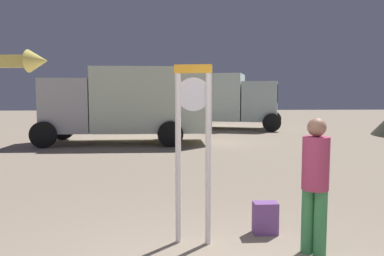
{
  "coord_description": "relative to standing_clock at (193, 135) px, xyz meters",
  "views": [
    {
      "loc": [
        -0.49,
        -2.81,
        1.83
      ],
      "look_at": [
        -0.09,
        4.14,
        1.2
      ],
      "focal_mm": 34.76,
      "sensor_mm": 36.0,
      "label": 1
    }
  ],
  "objects": [
    {
      "name": "backpack",
      "position": [
        0.97,
        0.25,
        -1.13
      ],
      "size": [
        0.31,
        0.24,
        0.42
      ],
      "color": "#78478F",
      "rests_on": "ground_plane"
    },
    {
      "name": "box_truck_far",
      "position": [
        2.15,
        15.41,
        0.25
      ],
      "size": [
        6.88,
        4.24,
        2.89
      ],
      "color": "silver",
      "rests_on": "ground_plane"
    },
    {
      "name": "box_truck_near",
      "position": [
        -1.71,
        9.62,
        0.21
      ],
      "size": [
        6.27,
        2.57,
        2.8
      ],
      "color": "silver",
      "rests_on": "ground_plane"
    },
    {
      "name": "standing_clock",
      "position": [
        0.0,
        0.0,
        0.0
      ],
      "size": [
        0.46,
        0.17,
        2.18
      ],
      "color": "white",
      "rests_on": "ground_plane"
    },
    {
      "name": "person_near_clock",
      "position": [
        1.36,
        -0.42,
        -0.46
      ],
      "size": [
        0.3,
        0.3,
        1.57
      ],
      "color": "#3E8E51",
      "rests_on": "ground_plane"
    }
  ]
}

